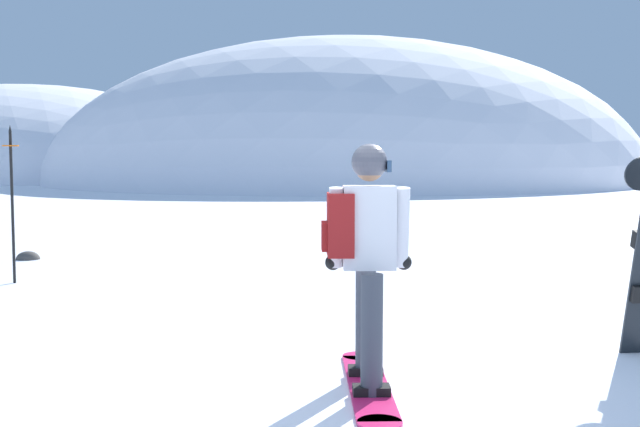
# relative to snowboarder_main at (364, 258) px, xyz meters

# --- Properties ---
(ground_plane) EXTENTS (300.00, 300.00, 0.00)m
(ground_plane) POSITION_rel_snowboarder_main_xyz_m (-0.07, 0.02, -0.92)
(ground_plane) COLOR white
(ridge_peak_main) EXTENTS (32.88, 29.60, 15.85)m
(ridge_peak_main) POSITION_rel_snowboarder_main_xyz_m (4.78, 38.70, -0.92)
(ridge_peak_main) COLOR white
(ridge_peak_main) RESTS_ON ground
(ridge_peak_far) EXTENTS (27.10, 24.39, 11.96)m
(ridge_peak_far) POSITION_rel_snowboarder_main_xyz_m (-14.71, 47.14, -0.92)
(ridge_peak_far) COLOR white
(ridge_peak_far) RESTS_ON ground
(snowboarder_main) EXTENTS (0.64, 1.84, 1.71)m
(snowboarder_main) POSITION_rel_snowboarder_main_xyz_m (0.00, 0.00, 0.00)
(snowboarder_main) COLOR #D11E5B
(snowboarder_main) RESTS_ON ground
(piste_marker_near) EXTENTS (0.20, 0.20, 2.00)m
(piste_marker_near) POSITION_rel_snowboarder_main_xyz_m (-3.76, 4.83, 0.22)
(piste_marker_near) COLOR black
(piste_marker_near) RESTS_ON ground
(rock_dark) EXTENTS (0.36, 0.31, 0.25)m
(rock_dark) POSITION_rel_snowboarder_main_xyz_m (-4.20, 7.09, -0.92)
(rock_dark) COLOR #4C4742
(rock_dark) RESTS_ON ground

